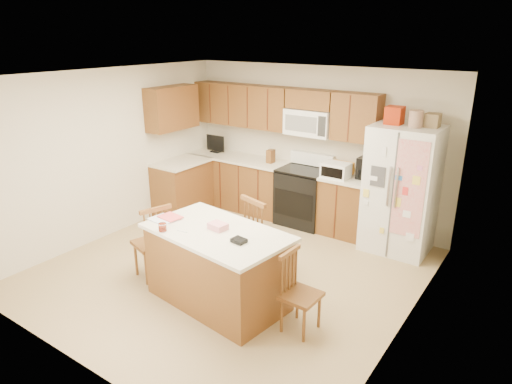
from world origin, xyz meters
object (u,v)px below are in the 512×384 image
Objects in this scene: refrigerator at (401,188)px; island at (218,266)px; windsor_chair_left at (153,243)px; windsor_chair_back at (263,239)px; windsor_chair_right at (299,294)px; stove at (304,195)px.

island is (-1.25, -2.53, -0.47)m from refrigerator.
windsor_chair_back is (1.13, 0.80, 0.04)m from windsor_chair_left.
refrigerator reaches higher than windsor_chair_right.
windsor_chair_back reaches higher than windsor_chair_left.
stove is at bearing 97.10° from island.
stove is 2.71m from windsor_chair_left.
refrigerator is (1.57, -0.06, 0.45)m from stove.
windsor_chair_right is (1.36, -2.53, -0.06)m from stove.
island is 1.61× the size of windsor_chair_back.
windsor_chair_left is (-1.02, -0.02, 0.02)m from island.
refrigerator reaches higher than windsor_chair_back.
windsor_chair_back is at bearing 142.24° from windsor_chair_right.
windsor_chair_left is (-2.27, -2.55, -0.45)m from refrigerator.
windsor_chair_back is (-1.14, -1.75, -0.41)m from refrigerator.
windsor_chair_left is 0.92× the size of windsor_chair_back.
refrigerator reaches higher than stove.
windsor_chair_back is at bearing 82.43° from island.
windsor_chair_right is (-0.21, -2.47, -0.50)m from refrigerator.
island is 1.75× the size of windsor_chair_left.
windsor_chair_left is 1.39m from windsor_chair_back.
windsor_chair_back reaches higher than windsor_chair_right.
stove is 0.55× the size of refrigerator.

